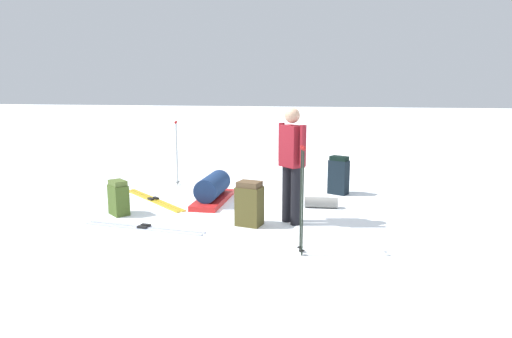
% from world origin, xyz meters
% --- Properties ---
extents(ground_plane, '(80.00, 80.00, 0.00)m').
position_xyz_m(ground_plane, '(0.00, 0.00, 0.00)').
color(ground_plane, white).
extents(skier_standing, '(0.42, 0.44, 1.70)m').
position_xyz_m(skier_standing, '(-0.51, -0.63, 0.95)').
color(skier_standing, black).
rests_on(skier_standing, ground_plane).
extents(ski_pair_near, '(1.41, 1.64, 0.05)m').
position_xyz_m(ski_pair_near, '(0.34, 1.94, 0.01)').
color(ski_pair_near, gold).
rests_on(ski_pair_near, ground_plane).
extents(ski_pair_far, '(0.35, 1.85, 0.05)m').
position_xyz_m(ski_pair_far, '(-1.19, 1.39, 0.01)').
color(ski_pair_far, silver).
rests_on(ski_pair_far, ground_plane).
extents(backpack_large_dark, '(0.35, 0.41, 0.65)m').
position_xyz_m(backpack_large_dark, '(-0.74, -0.05, 0.32)').
color(backpack_large_dark, '#4E4720').
rests_on(backpack_large_dark, ground_plane).
extents(backpack_bright, '(0.39, 0.40, 0.55)m').
position_xyz_m(backpack_bright, '(-0.60, 2.09, 0.27)').
color(backpack_bright, '#40561F').
rests_on(backpack_bright, ground_plane).
extents(backpack_small_spare, '(0.34, 0.41, 0.72)m').
position_xyz_m(backpack_small_spare, '(1.49, -1.28, 0.35)').
color(backpack_small_spare, black).
rests_on(backpack_small_spare, ground_plane).
extents(ski_poles_planted_near, '(0.21, 0.11, 1.32)m').
position_xyz_m(ski_poles_planted_near, '(1.64, 1.98, 0.73)').
color(ski_poles_planted_near, '#AAB4B5').
rests_on(ski_poles_planted_near, ground_plane).
extents(ski_poles_planted_far, '(0.17, 0.10, 1.32)m').
position_xyz_m(ski_poles_planted_far, '(-1.74, -0.90, 0.73)').
color(ski_poles_planted_far, black).
rests_on(ski_poles_planted_far, ground_plane).
extents(gear_sled, '(1.39, 0.47, 0.49)m').
position_xyz_m(gear_sled, '(0.44, 0.86, 0.22)').
color(gear_sled, red).
rests_on(gear_sled, ground_plane).
extents(sleeping_mat_rolled, '(0.22, 0.56, 0.18)m').
position_xyz_m(sleeping_mat_rolled, '(0.44, -1.02, 0.09)').
color(sleeping_mat_rolled, gray).
rests_on(sleeping_mat_rolled, ground_plane).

